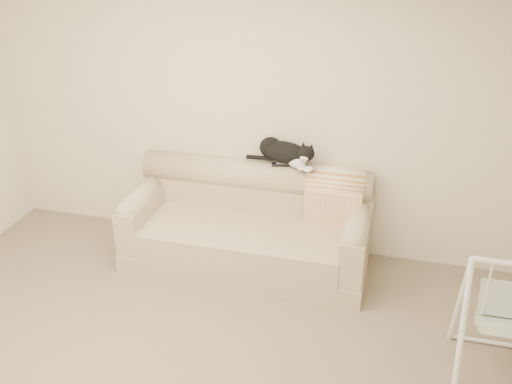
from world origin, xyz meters
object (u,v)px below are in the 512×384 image
sofa (248,227)px  remote_a (282,164)px  remote_b (304,168)px  tuxedo_cat (285,152)px  baby_swing (501,318)px

sofa → remote_a: 0.66m
remote_b → tuxedo_cat: (-0.19, 0.06, 0.11)m
sofa → baby_swing: bearing=-24.8°
remote_b → remote_a: bearing=171.9°
remote_a → baby_swing: size_ratio=0.20×
remote_a → sofa: bearing=-137.0°
sofa → tuxedo_cat: tuxedo_cat is taller
remote_a → remote_b: remote_a is taller
remote_b → baby_swing: size_ratio=0.19×
tuxedo_cat → baby_swing: (1.79, -1.22, -0.55)m
sofa → baby_swing: 2.28m
baby_swing → tuxedo_cat: bearing=145.8°
remote_a → remote_b: size_ratio=1.06×
tuxedo_cat → baby_swing: bearing=-34.2°
tuxedo_cat → baby_swing: tuxedo_cat is taller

